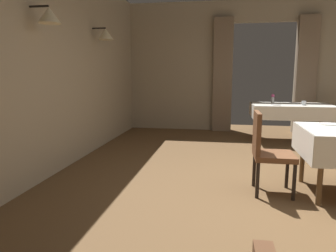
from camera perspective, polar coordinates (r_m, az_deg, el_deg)
ground at (r=3.85m, az=23.42°, el=-11.91°), size 10.08×10.08×0.00m
wall_left at (r=4.16m, az=-23.84°, el=10.78°), size 0.49×8.40×3.00m
wall_back at (r=7.72m, az=16.83°, el=10.30°), size 6.40×0.27×3.00m
dining_table_far at (r=6.74m, az=21.41°, el=2.93°), size 1.54×0.97×0.75m
chair_mid_left at (r=3.73m, az=17.43°, el=-3.94°), size 0.44×0.44×0.93m
plate_mid_b at (r=4.24m, az=27.16°, el=0.32°), size 0.23×0.23×0.01m
flower_vase_far at (r=6.92m, az=18.41°, el=4.81°), size 0.07×0.07×0.19m
plate_far_b at (r=6.46m, az=18.88°, el=3.65°), size 0.19×0.19×0.01m
glass_far_c at (r=6.62m, az=23.32°, el=3.83°), size 0.08×0.08×0.08m
plate_far_d at (r=6.94m, az=21.92°, el=3.85°), size 0.23×0.23×0.01m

